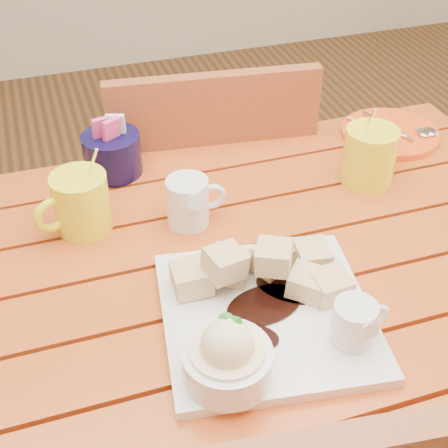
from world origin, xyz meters
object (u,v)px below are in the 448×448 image
object	(u,v)px
table	(232,324)
chair_far	(207,208)
coffee_mug_right	(370,154)
dessert_plate	(262,316)
orange_saucer	(391,133)
coffee_mug_left	(80,202)

from	to	relation	value
table	chair_far	distance (m)	0.53
table	coffee_mug_right	distance (m)	0.40
table	dessert_plate	xyz separation A→B (m)	(0.00, -0.12, 0.14)
table	coffee_mug_right	size ratio (longest dim) A/B	7.62
orange_saucer	dessert_plate	bearing A→B (deg)	-136.82
coffee_mug_left	chair_far	world-z (taller)	coffee_mug_left
coffee_mug_right	chair_far	distance (m)	0.49
table	coffee_mug_left	world-z (taller)	coffee_mug_left
coffee_mug_left	orange_saucer	world-z (taller)	coffee_mug_left
dessert_plate	orange_saucer	size ratio (longest dim) A/B	1.65
coffee_mug_right	orange_saucer	distance (m)	0.18
coffee_mug_left	coffee_mug_right	distance (m)	0.52
table	orange_saucer	xyz separation A→B (m)	(0.44, 0.29, 0.11)
dessert_plate	coffee_mug_left	xyz separation A→B (m)	(-0.20, 0.31, 0.02)
dessert_plate	orange_saucer	distance (m)	0.61
dessert_plate	chair_far	size ratio (longest dim) A/B	0.36
coffee_mug_right	coffee_mug_left	bearing A→B (deg)	153.75
coffee_mug_right	chair_far	world-z (taller)	coffee_mug_right
table	coffee_mug_left	xyz separation A→B (m)	(-0.20, 0.19, 0.16)
orange_saucer	chair_far	size ratio (longest dim) A/B	0.22
chair_far	coffee_mug_left	bearing A→B (deg)	52.28
dessert_plate	coffee_mug_right	xyz separation A→B (m)	(0.32, 0.29, 0.02)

